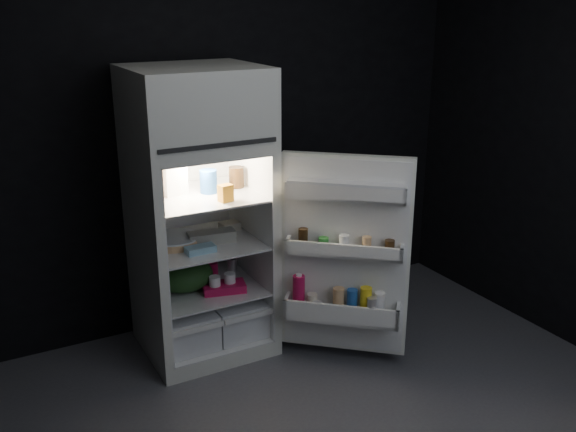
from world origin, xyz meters
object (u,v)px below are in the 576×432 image
fridge_door (344,260)px  yogurt_tray (224,287)px  egg_carton (212,237)px  refrigerator (198,204)px  milk_jug (171,174)px

fridge_door → yogurt_tray: size_ratio=4.71×
fridge_door → egg_carton: fridge_door is taller
refrigerator → yogurt_tray: 0.54m
fridge_door → egg_carton: size_ratio=4.25×
refrigerator → egg_carton: refrigerator is taller
fridge_door → milk_jug: bearing=139.8°
milk_jug → egg_carton: (0.18, -0.14, -0.38)m
milk_jug → refrigerator: bearing=-31.4°
fridge_door → yogurt_tray: fridge_door is taller
egg_carton → yogurt_tray: size_ratio=1.11×
refrigerator → milk_jug: 0.24m
refrigerator → yogurt_tray: size_ratio=6.88×
refrigerator → egg_carton: (0.05, -0.09, -0.19)m
milk_jug → fridge_door: bearing=-50.3°
egg_carton → yogurt_tray: 0.32m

